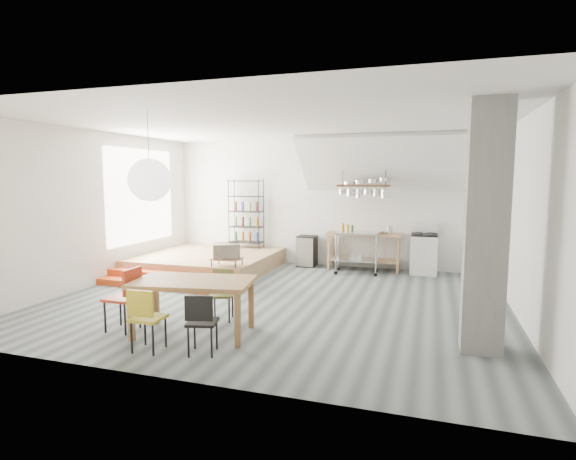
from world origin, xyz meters
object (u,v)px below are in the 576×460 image
(dining_table, at_px, (193,286))
(mini_fridge, at_px, (307,251))
(rolling_cart, at_px, (357,247))
(stove, at_px, (424,253))

(dining_table, relative_size, mini_fridge, 2.31)
(dining_table, height_order, mini_fridge, dining_table)
(mini_fridge, bearing_deg, rolling_cart, -20.53)
(rolling_cart, bearing_deg, mini_fridge, 154.33)
(stove, distance_m, rolling_cart, 1.58)
(stove, xyz_separation_m, dining_table, (-3.05, -5.28, 0.22))
(dining_table, height_order, rolling_cart, rolling_cart)
(rolling_cart, xyz_separation_m, mini_fridge, (-1.34, 0.50, -0.24))
(stove, bearing_deg, rolling_cart, -163.13)
(stove, distance_m, dining_table, 6.10)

